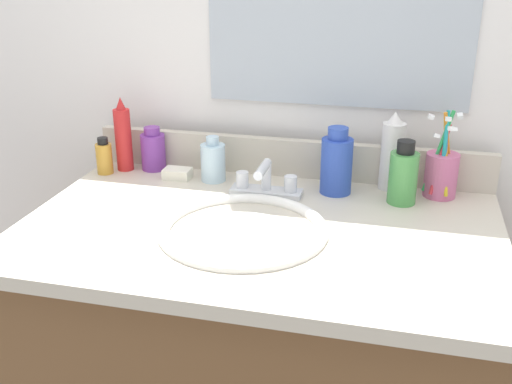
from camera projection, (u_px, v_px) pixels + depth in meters
name	position (u px, v px, depth m)	size (l,w,h in m)	color
countertop	(259.00, 231.00, 1.23)	(0.95, 0.61, 0.03)	beige
backsplash	(288.00, 158.00, 1.47)	(0.95, 0.02, 0.09)	beige
back_wall	(291.00, 220.00, 1.60)	(2.05, 0.04, 1.30)	white
sink_basin	(243.00, 246.00, 1.21)	(0.33, 0.33, 0.11)	white
faucet	(266.00, 183.00, 1.36)	(0.16, 0.10, 0.08)	silver
bottle_spray_red	(123.00, 137.00, 1.50)	(0.04, 0.04, 0.18)	red
bottle_gel_clear	(213.00, 161.00, 1.44)	(0.06, 0.06, 0.11)	silver
bottle_shampoo_blue	(337.00, 164.00, 1.36)	(0.07, 0.07, 0.15)	#2D4CB2
bottle_cream_purple	(153.00, 150.00, 1.51)	(0.06, 0.06, 0.11)	#7A3899
bottle_oil_amber	(104.00, 157.00, 1.49)	(0.04, 0.04, 0.09)	gold
bottle_toner_green	(403.00, 176.00, 1.31)	(0.06, 0.06, 0.14)	#4C9E4C
bottle_lotion_white	(392.00, 154.00, 1.38)	(0.05, 0.05, 0.18)	white
cup_pink	(441.00, 172.00, 1.34)	(0.08, 0.08, 0.20)	#D16693
soap_bar	(177.00, 174.00, 1.46)	(0.06, 0.04, 0.02)	white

